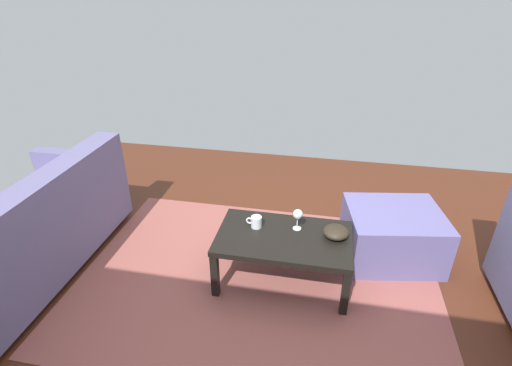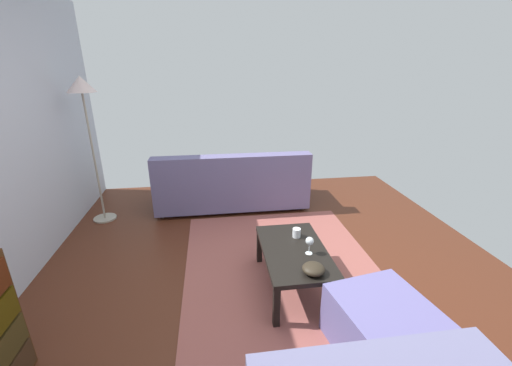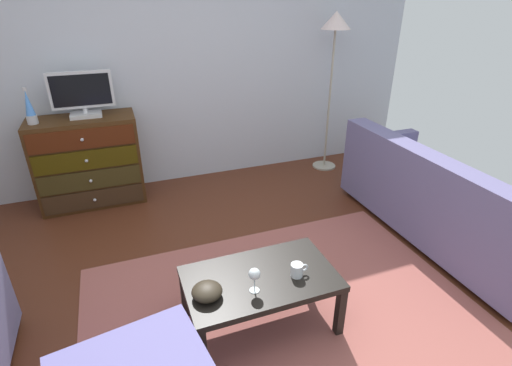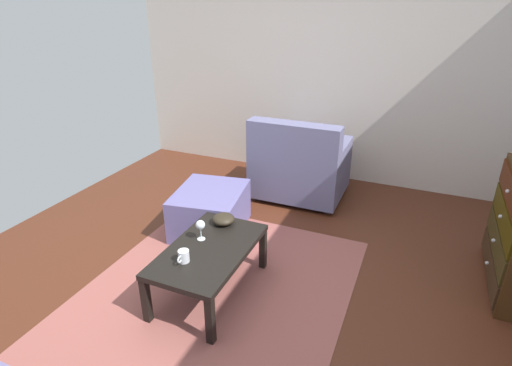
% 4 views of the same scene
% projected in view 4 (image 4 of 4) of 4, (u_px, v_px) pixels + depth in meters
% --- Properties ---
extents(ground_plane, '(5.58, 4.92, 0.05)m').
position_uv_depth(ground_plane, '(241.00, 300.00, 3.00)').
color(ground_plane, '#512616').
extents(wall_plain_left, '(0.12, 4.92, 2.67)m').
position_uv_depth(wall_plain_left, '(335.00, 64.00, 4.57)').
color(wall_plain_left, silver).
rests_on(wall_plain_left, ground_plane).
extents(area_rug, '(2.60, 1.90, 0.01)m').
position_uv_depth(area_rug, '(203.00, 307.00, 2.89)').
color(area_rug, '#98524A').
rests_on(area_rug, ground_plane).
extents(coffee_table, '(0.93, 0.55, 0.39)m').
position_uv_depth(coffee_table, '(209.00, 253.00, 2.92)').
color(coffee_table, black).
rests_on(coffee_table, ground_plane).
extents(wine_glass, '(0.07, 0.07, 0.16)m').
position_uv_depth(wine_glass, '(200.00, 226.00, 2.95)').
color(wine_glass, silver).
rests_on(wine_glass, coffee_table).
extents(mug, '(0.11, 0.08, 0.08)m').
position_uv_depth(mug, '(183.00, 256.00, 2.73)').
color(mug, silver).
rests_on(mug, coffee_table).
extents(bowl_decorative, '(0.18, 0.18, 0.08)m').
position_uv_depth(bowl_decorative, '(223.00, 219.00, 3.19)').
color(bowl_decorative, '#2D251A').
rests_on(bowl_decorative, coffee_table).
extents(armchair, '(0.80, 0.95, 0.90)m').
position_uv_depth(armchair, '(300.00, 166.00, 4.38)').
color(armchair, '#332319').
rests_on(armchair, ground_plane).
extents(ottoman, '(0.79, 0.71, 0.41)m').
position_uv_depth(ottoman, '(210.00, 210.00, 3.79)').
color(ottoman, slate).
rests_on(ottoman, ground_plane).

